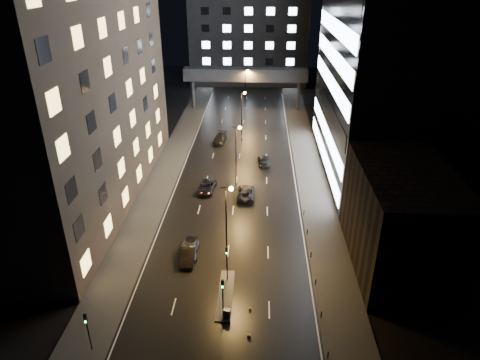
{
  "coord_description": "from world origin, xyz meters",
  "views": [
    {
      "loc": [
        3.56,
        -33.71,
        31.91
      ],
      "look_at": [
        0.93,
        21.98,
        4.0
      ],
      "focal_mm": 32.0,
      "sensor_mm": 36.0,
      "label": 1
    }
  ],
  "objects": [
    {
      "name": "car_away_c",
      "position": [
        -4.5,
        25.86,
        0.72
      ],
      "size": [
        2.98,
        5.4,
        1.43
      ],
      "primitive_type": "imported",
      "rotation": [
        0.0,
        0.0,
        -0.12
      ],
      "color": "black",
      "rests_on": "ground"
    },
    {
      "name": "cone_a",
      "position": [
        3.0,
        -3.76,
        0.26
      ],
      "size": [
        0.41,
        0.41,
        0.52
      ],
      "primitive_type": "cone",
      "rotation": [
        0.0,
        0.0,
        -0.03
      ],
      "color": "orange",
      "rests_on": "ground"
    },
    {
      "name": "building_far",
      "position": [
        0.0,
        98.0,
        12.5
      ],
      "size": [
        34.0,
        14.0,
        25.0
      ],
      "primitive_type": "cube",
      "color": "#333335",
      "rests_on": "ground"
    },
    {
      "name": "utility_cabinet",
      "position": [
        0.7,
        -1.44,
        0.69
      ],
      "size": [
        0.77,
        0.57,
        1.07
      ],
      "primitive_type": "cube",
      "rotation": [
        0.0,
        0.0,
        -0.15
      ],
      "color": "#4C4C4F",
      "rests_on": "median_island"
    },
    {
      "name": "car_away_b",
      "position": [
        -4.68,
        8.14,
        0.81
      ],
      "size": [
        1.9,
        4.96,
        1.61
      ],
      "primitive_type": "imported",
      "rotation": [
        0.0,
        0.0,
        0.04
      ],
      "color": "black",
      "rests_on": "ground"
    },
    {
      "name": "streetlight_mid_b",
      "position": [
        0.16,
        48.0,
        6.5
      ],
      "size": [
        1.45,
        0.5,
        10.15
      ],
      "color": "black",
      "rests_on": "ground"
    },
    {
      "name": "streetlight_far",
      "position": [
        0.16,
        68.0,
        6.5
      ],
      "size": [
        1.45,
        0.5,
        10.15
      ],
      "color": "black",
      "rests_on": "ground"
    },
    {
      "name": "traffic_signal_corner",
      "position": [
        -11.5,
        -6.01,
        2.94
      ],
      "size": [
        0.28,
        0.34,
        4.4
      ],
      "color": "black",
      "rests_on": "ground"
    },
    {
      "name": "traffic_signal_near",
      "position": [
        0.3,
        4.49,
        3.09
      ],
      "size": [
        0.28,
        0.34,
        4.4
      ],
      "color": "black",
      "rests_on": "median_island"
    },
    {
      "name": "streetlight_near",
      "position": [
        0.16,
        8.0,
        6.5
      ],
      "size": [
        1.45,
        0.5,
        10.15
      ],
      "color": "black",
      "rests_on": "ground"
    },
    {
      "name": "building_right_low",
      "position": [
        20.0,
        9.0,
        6.0
      ],
      "size": [
        10.0,
        18.0,
        12.0
      ],
      "primitive_type": "cube",
      "color": "black",
      "rests_on": "ground"
    },
    {
      "name": "skybridge",
      "position": [
        0.0,
        70.0,
        8.34
      ],
      "size": [
        30.0,
        3.0,
        10.0
      ],
      "color": "#333335",
      "rests_on": "ground"
    },
    {
      "name": "car_toward_b",
      "position": [
        4.5,
        36.53,
        0.73
      ],
      "size": [
        2.4,
        5.17,
        1.46
      ],
      "primitive_type": "imported",
      "rotation": [
        0.0,
        0.0,
        3.21
      ],
      "color": "black",
      "rests_on": "ground"
    },
    {
      "name": "car_away_a",
      "position": [
        -4.59,
        9.09,
        0.81
      ],
      "size": [
        2.13,
        4.86,
        1.63
      ],
      "primitive_type": "imported",
      "rotation": [
        0.0,
        0.0,
        0.04
      ],
      "color": "black",
      "rests_on": "ground"
    },
    {
      "name": "traffic_signal_far",
      "position": [
        0.3,
        -1.01,
        3.09
      ],
      "size": [
        0.28,
        0.34,
        4.4
      ],
      "color": "black",
      "rests_on": "median_island"
    },
    {
      "name": "sidewalk_left",
      "position": [
        -12.5,
        35.0,
        0.07
      ],
      "size": [
        5.0,
        110.0,
        0.15
      ],
      "primitive_type": "cube",
      "color": "#383533",
      "rests_on": "ground"
    },
    {
      "name": "ground",
      "position": [
        0.0,
        40.0,
        0.0
      ],
      "size": [
        160.0,
        160.0,
        0.0
      ],
      "primitive_type": "plane",
      "color": "black",
      "rests_on": "ground"
    },
    {
      "name": "building_left",
      "position": [
        -22.5,
        24.0,
        20.0
      ],
      "size": [
        15.0,
        48.0,
        40.0
      ],
      "primitive_type": "cube",
      "color": "#2D2319",
      "rests_on": "ground"
    },
    {
      "name": "sidewalk_right",
      "position": [
        12.5,
        35.0,
        0.07
      ],
      "size": [
        5.0,
        110.0,
        0.15
      ],
      "primitive_type": "cube",
      "color": "#383533",
      "rests_on": "ground"
    },
    {
      "name": "cone_b",
      "position": [
        3.0,
        -0.23,
        0.27
      ],
      "size": [
        0.45,
        0.45,
        0.54
      ],
      "primitive_type": "cone",
      "rotation": [
        0.0,
        0.0,
        -0.38
      ],
      "color": "red",
      "rests_on": "ground"
    },
    {
      "name": "car_toward_a",
      "position": [
        1.72,
        24.21,
        0.76
      ],
      "size": [
        2.57,
        5.48,
        1.51
      ],
      "primitive_type": "imported",
      "rotation": [
        0.0,
        0.0,
        3.13
      ],
      "color": "black",
      "rests_on": "ground"
    },
    {
      "name": "streetlight_mid_a",
      "position": [
        0.16,
        28.0,
        6.5
      ],
      "size": [
        1.45,
        0.5,
        10.15
      ],
      "color": "black",
      "rests_on": "ground"
    },
    {
      "name": "median_island",
      "position": [
        0.3,
        2.0,
        0.07
      ],
      "size": [
        1.6,
        8.0,
        0.15
      ],
      "primitive_type": "cube",
      "color": "#383533",
      "rests_on": "ground"
    },
    {
      "name": "building_right_glass",
      "position": [
        25.0,
        36.0,
        22.5
      ],
      "size": [
        20.0,
        36.0,
        45.0
      ],
      "primitive_type": "cube",
      "color": "black",
      "rests_on": "ground"
    },
    {
      "name": "bollard_row",
      "position": [
        10.2,
        6.5,
        0.45
      ],
      "size": [
        0.12,
        25.12,
        0.9
      ],
      "color": "black",
      "rests_on": "ground"
    },
    {
      "name": "car_away_d",
      "position": [
        -4.28,
        46.76,
        0.8
      ],
      "size": [
        2.87,
        5.76,
        1.61
      ],
      "primitive_type": "imported",
      "rotation": [
        0.0,
        0.0,
        -0.11
      ],
      "color": "black",
      "rests_on": "ground"
    }
  ]
}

